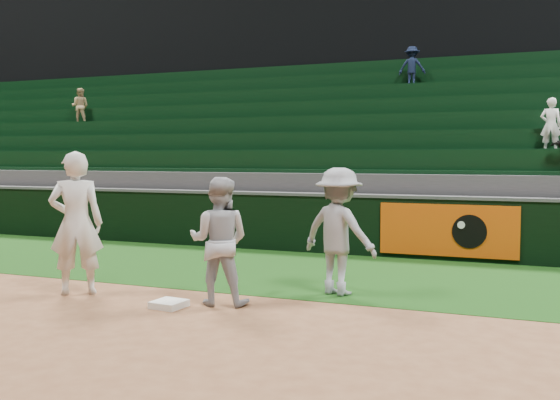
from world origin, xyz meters
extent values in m
plane|color=brown|center=(0.00, 0.00, 0.00)|extent=(70.00, 70.00, 0.00)
cube|color=#11370D|center=(0.00, 3.00, 0.00)|extent=(36.00, 4.20, 0.01)
cube|color=black|center=(0.00, 17.45, 6.00)|extent=(40.00, 12.00, 12.00)
cube|color=white|center=(-0.04, -0.12, 0.04)|extent=(0.44, 0.44, 0.09)
imported|color=silver|center=(-1.72, 0.09, 1.04)|extent=(0.91, 0.83, 2.09)
imported|color=#AAACB4|center=(0.51, 0.29, 0.87)|extent=(0.96, 0.81, 1.74)
imported|color=gray|center=(1.86, 1.45, 0.93)|extent=(1.35, 1.02, 1.85)
cube|color=black|center=(0.00, 5.20, 0.60)|extent=(36.00, 0.35, 1.20)
cube|color=#D84C0A|center=(3.00, 5.01, 0.60)|extent=(2.60, 0.05, 1.00)
cylinder|color=black|center=(3.40, 4.98, 0.60)|extent=(0.64, 0.02, 0.64)
cylinder|color=white|center=(3.25, 4.96, 0.72)|extent=(0.14, 0.02, 0.14)
cube|color=#424244|center=(0.00, 5.20, 1.22)|extent=(36.00, 0.40, 0.06)
cube|color=#38383A|center=(0.00, 5.92, 0.82)|extent=(36.00, 0.85, 1.65)
cube|color=black|center=(0.00, 6.18, 1.90)|extent=(36.00, 0.14, 0.50)
cube|color=black|center=(0.00, 6.01, 1.69)|extent=(36.00, 0.45, 0.08)
cube|color=#38383A|center=(0.00, 6.78, 1.05)|extent=(36.00, 0.85, 2.10)
cube|color=black|center=(0.00, 7.03, 2.35)|extent=(36.00, 0.14, 0.50)
cube|color=black|center=(0.00, 6.86, 2.14)|extent=(36.00, 0.45, 0.08)
cube|color=#38383A|center=(0.00, 7.62, 1.27)|extent=(36.00, 0.85, 2.55)
cube|color=black|center=(0.00, 7.88, 2.80)|extent=(36.00, 0.14, 0.50)
cube|color=black|center=(0.00, 7.71, 2.59)|extent=(36.00, 0.45, 0.08)
cube|color=#38383A|center=(0.00, 8.47, 1.50)|extent=(36.00, 0.85, 3.00)
cube|color=black|center=(0.00, 8.73, 3.25)|extent=(36.00, 0.14, 0.50)
cube|color=black|center=(0.00, 8.56, 3.04)|extent=(36.00, 0.45, 0.08)
cube|color=#38383A|center=(0.00, 9.32, 1.73)|extent=(36.00, 0.85, 3.45)
cube|color=black|center=(0.00, 9.58, 3.70)|extent=(36.00, 0.14, 0.50)
cube|color=black|center=(0.00, 9.41, 3.49)|extent=(36.00, 0.45, 0.08)
cube|color=#38383A|center=(0.00, 10.18, 1.95)|extent=(36.00, 0.85, 3.90)
cube|color=black|center=(0.00, 10.43, 4.15)|extent=(36.00, 0.14, 0.50)
cube|color=black|center=(0.00, 10.26, 3.94)|extent=(36.00, 0.45, 0.08)
cube|color=#38383A|center=(0.00, 11.02, 2.17)|extent=(36.00, 0.85, 4.35)
cube|color=black|center=(0.00, 11.28, 4.60)|extent=(36.00, 0.14, 0.50)
cube|color=black|center=(0.00, 11.11, 4.39)|extent=(36.00, 0.45, 0.08)
imported|color=white|center=(4.82, 6.73, 2.66)|extent=(0.43, 0.31, 1.11)
imported|color=tan|center=(-8.40, 8.43, 3.55)|extent=(0.64, 0.57, 1.10)
imported|color=black|center=(1.40, 10.13, 4.46)|extent=(0.73, 0.43, 1.11)
camera|label=1|loc=(4.35, -7.22, 2.02)|focal=40.00mm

